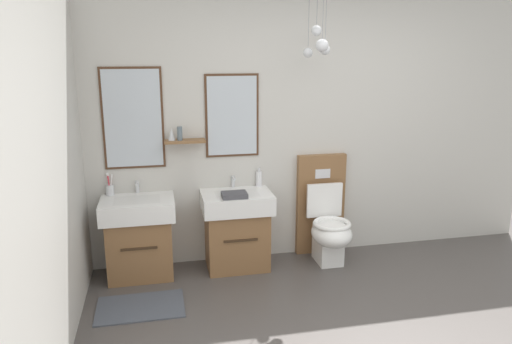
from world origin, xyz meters
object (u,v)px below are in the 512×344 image
vanity_sink_left (139,235)px  folded_hand_towel (234,195)px  vanity_sink_right (237,228)px  toothbrush_cup (110,189)px  toilet (326,222)px  soap_dispenser (259,179)px

vanity_sink_left → folded_hand_towel: (0.84, -0.14, 0.36)m
vanity_sink_right → toothbrush_cup: (-1.11, 0.16, 0.39)m
toilet → folded_hand_towel: size_ratio=4.55×
vanity_sink_left → toilet: size_ratio=0.72×
vanity_sink_left → folded_hand_towel: 0.92m
toothbrush_cup → folded_hand_towel: toothbrush_cup is taller
soap_dispenser → folded_hand_towel: bearing=-133.5°
vanity_sink_left → toothbrush_cup: toothbrush_cup is taller
toilet → folded_hand_towel: toilet is taller
toothbrush_cup → soap_dispenser: bearing=0.4°
toilet → soap_dispenser: (-0.62, 0.17, 0.42)m
vanity_sink_right → toothbrush_cup: size_ratio=3.43×
soap_dispenser → vanity_sink_left: bearing=-171.6°
toilet → toothbrush_cup: (-1.98, 0.16, 0.40)m
vanity_sink_right → toilet: bearing=-0.3°
vanity_sink_left → vanity_sink_right: size_ratio=1.00×
vanity_sink_right → vanity_sink_left: bearing=180.0°
soap_dispenser → vanity_sink_right: bearing=-145.9°
toothbrush_cup → folded_hand_towel: size_ratio=0.95×
toilet → toothbrush_cup: bearing=175.3°
vanity_sink_left → soap_dispenser: soap_dispenser is taller
toothbrush_cup → toilet: bearing=-4.7°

